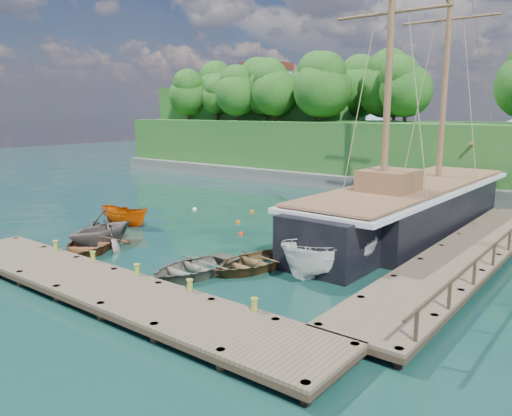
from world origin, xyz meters
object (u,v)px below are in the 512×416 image
at_px(rowboat_2, 251,269).
at_px(motorboat_orange, 126,226).
at_px(rowboat_3, 193,275).
at_px(schooner, 412,210).
at_px(cabin_boat_white, 331,276).
at_px(rowboat_1, 102,245).
at_px(rowboat_0, 91,251).

distance_m(rowboat_2, motorboat_orange, 11.84).
xyz_separation_m(rowboat_2, rowboat_3, (-1.47, -2.26, 0.00)).
distance_m(motorboat_orange, schooner, 17.64).
relative_size(rowboat_3, motorboat_orange, 1.24).
xyz_separation_m(rowboat_2, cabin_boat_white, (3.33, 1.38, 0.00)).
bearing_deg(rowboat_1, cabin_boat_white, 9.26).
distance_m(rowboat_3, schooner, 14.90).
xyz_separation_m(rowboat_1, cabin_boat_white, (12.16, 3.11, 0.00)).
bearing_deg(cabin_boat_white, rowboat_3, -123.00).
bearing_deg(schooner, rowboat_0, -126.25).
xyz_separation_m(rowboat_1, schooner, (11.68, 13.68, 1.20)).
distance_m(rowboat_0, rowboat_3, 6.92).
bearing_deg(motorboat_orange, rowboat_2, -107.37).
distance_m(rowboat_0, rowboat_2, 8.82).
height_order(rowboat_2, cabin_boat_white, cabin_boat_white).
bearing_deg(rowboat_0, rowboat_3, -30.96).
relative_size(rowboat_0, rowboat_3, 1.02).
distance_m(motorboat_orange, cabin_boat_white, 15.01).
relative_size(motorboat_orange, cabin_boat_white, 0.71).
distance_m(rowboat_2, cabin_boat_white, 3.61).
height_order(rowboat_0, motorboat_orange, motorboat_orange).
bearing_deg(rowboat_0, rowboat_1, 79.26).
xyz_separation_m(rowboat_3, motorboat_orange, (-10.20, 4.26, 0.00)).
height_order(rowboat_1, schooner, schooner).
height_order(rowboat_2, rowboat_3, rowboat_3).
distance_m(rowboat_2, rowboat_3, 2.70).
relative_size(rowboat_0, cabin_boat_white, 0.89).
bearing_deg(rowboat_0, schooner, 17.70).
distance_m(rowboat_0, motorboat_orange, 5.77).
relative_size(rowboat_0, motorboat_orange, 1.27).
distance_m(rowboat_1, motorboat_orange, 4.69).
relative_size(rowboat_1, motorboat_orange, 1.11).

